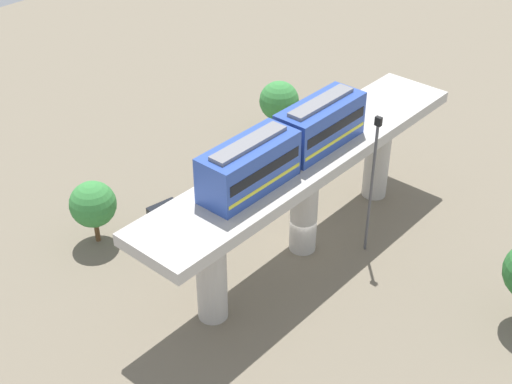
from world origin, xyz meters
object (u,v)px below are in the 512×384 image
parked_car_yellow (267,171)px  tree_mid_lot (93,204)px  train (286,144)px  tree_near_viaduct (279,101)px  signal_post (372,180)px  parked_car_silver (167,218)px

parked_car_yellow → tree_mid_lot: 15.01m
train → tree_near_viaduct: bearing=-49.2°
signal_post → parked_car_yellow: bearing=-12.0°
parked_car_silver → parked_car_yellow: bearing=-87.8°
tree_near_viaduct → tree_mid_lot: 20.66m
train → parked_car_yellow: train is taller
parked_car_silver → parked_car_yellow: size_ratio=1.00×
parked_car_silver → train: bearing=-155.4°
train → tree_mid_lot: (11.61, 6.90, -6.31)m
tree_mid_lot → signal_post: 19.35m
parked_car_silver → parked_car_yellow: (-1.31, -9.81, 0.00)m
train → parked_car_silver: train is taller
parked_car_yellow → tree_mid_lot: tree_mid_lot is taller
parked_car_yellow → tree_mid_lot: size_ratio=0.92×
parked_car_silver → parked_car_yellow: same height
parked_car_yellow → signal_post: signal_post is taller
parked_car_silver → tree_near_viaduct: 16.59m
train → parked_car_silver: (9.10, 2.40, -8.73)m
parked_car_silver → signal_post: bearing=-139.5°
signal_post → tree_near_viaduct: bearing=-29.7°
parked_car_silver → tree_near_viaduct: (2.78, -16.16, 2.55)m
parked_car_yellow → signal_post: bearing=178.9°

